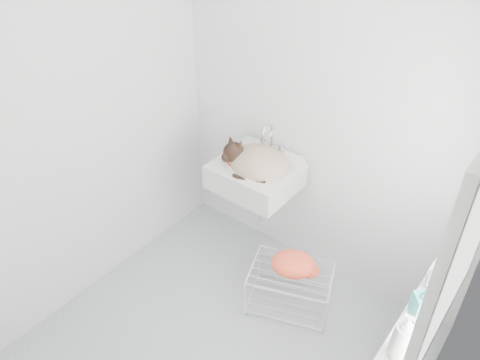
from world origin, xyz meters
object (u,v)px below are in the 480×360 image
Objects in this scene: cat at (256,162)px; wire_rack at (290,289)px; sink at (256,165)px; bottle_b at (419,317)px; bottle_c at (435,289)px; bottle_a at (398,355)px.

cat is 0.90m from wire_rack.
cat is at bearing -53.11° from sink.
bottle_b is 1.25× the size of bottle_c.
bottle_b is (0.00, 0.25, 0.00)m from bottle_a.
wire_rack is 1.12m from bottle_c.
bottle_b is at bearing 90.00° from bottle_a.
cat is 1.44m from bottle_b.
cat is 2.86× the size of bottle_c.
cat is at bearing 149.00° from bottle_a.
bottle_c is (0.87, -0.12, 0.70)m from wire_rack.
cat is 2.12× the size of bottle_a.
bottle_b is (1.34, -0.56, 0.00)m from sink.
bottle_b is at bearing -28.52° from cat.
sink is 1.39m from bottle_c.
bottle_c is at bearing -7.94° from wire_rack.
bottle_b is at bearing -22.75° from sink.
bottle_c is (1.33, -0.33, -0.04)m from cat.
cat reaches higher than wire_rack.
wire_rack is 2.49× the size of bottle_a.
bottle_c is at bearing 90.00° from bottle_b.
wire_rack is 3.36× the size of bottle_c.
cat reaches higher than bottle_c.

